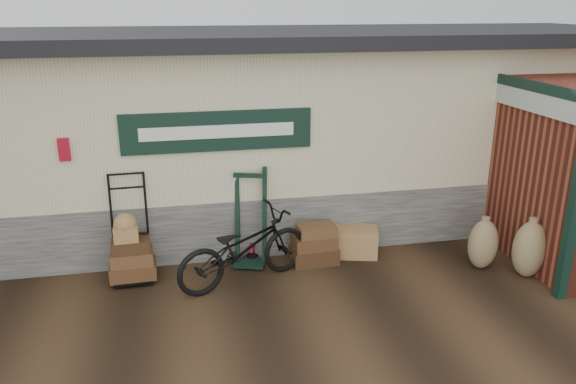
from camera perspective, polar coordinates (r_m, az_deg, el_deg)
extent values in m
plane|color=black|center=(7.56, -3.61, -9.92)|extent=(80.00, 80.00, 0.00)
cube|color=#4C4C47|center=(9.89, -6.00, -0.08)|extent=(14.00, 3.54, 0.90)
cube|color=beige|center=(9.52, -6.30, 8.51)|extent=(14.00, 3.50, 2.10)
cube|color=black|center=(9.23, -6.47, 15.39)|extent=(14.40, 4.10, 0.20)
cube|color=black|center=(7.75, -7.17, 6.15)|extent=(2.60, 0.06, 0.55)
cube|color=white|center=(7.72, -7.15, 6.10)|extent=(2.10, 0.01, 0.18)
cube|color=#A60B1F|center=(7.89, -21.78, 4.05)|extent=(0.14, 0.10, 0.30)
cube|color=maroon|center=(9.86, 23.26, 3.58)|extent=(1.60, 4.50, 2.60)
cube|color=black|center=(7.68, 27.15, -0.97)|extent=(0.12, 0.12, 2.60)
cube|color=#194C2D|center=(8.39, 23.35, 8.52)|extent=(0.04, 2.40, 0.28)
cube|color=black|center=(8.36, 23.52, 9.86)|extent=(0.05, 2.50, 0.14)
cube|color=brown|center=(8.50, 6.80, -5.02)|extent=(0.75, 0.59, 0.43)
imported|color=black|center=(7.52, -4.53, -5.31)|extent=(1.34, 2.05, 1.13)
ellipsoid|color=olive|center=(8.45, 19.20, -5.02)|extent=(0.56, 0.51, 0.73)
ellipsoid|color=olive|center=(8.41, 23.33, -5.36)|extent=(0.63, 0.58, 0.81)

